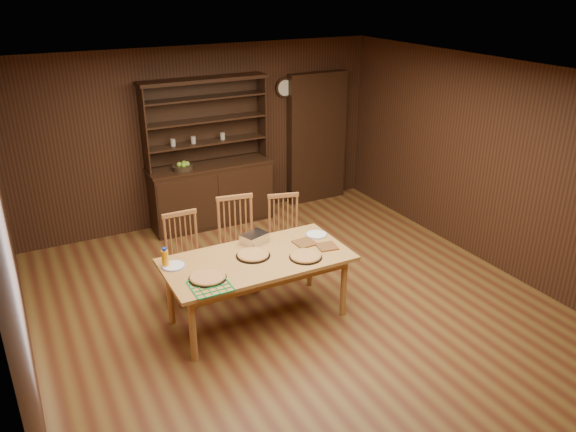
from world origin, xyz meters
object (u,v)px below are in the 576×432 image
dining_table (257,264)px  chair_center (238,239)px  chair_left (185,253)px  juice_bottle (165,258)px  chair_right (285,231)px  china_hutch (211,186)px

dining_table → chair_center: bearing=81.6°
chair_center → chair_left: bearing=-173.3°
chair_left → chair_center: size_ratio=0.92×
juice_bottle → chair_left: bearing=57.3°
chair_right → chair_center: bearing=-160.0°
china_hutch → chair_center: china_hutch is taller
chair_left → chair_right: bearing=1.7°
china_hutch → chair_left: china_hutch is taller
dining_table → chair_right: 1.17m
china_hutch → juice_bottle: 2.80m
dining_table → chair_right: chair_right is taller
chair_left → juice_bottle: bearing=-122.0°
chair_right → china_hutch: bearing=114.5°
china_hutch → chair_left: 2.10m
juice_bottle → dining_table: bearing=-16.2°
dining_table → juice_bottle: size_ratio=9.26×
chair_center → juice_bottle: 1.19m
chair_center → chair_right: (0.66, 0.06, -0.06)m
dining_table → chair_center: (0.12, 0.81, -0.08)m
dining_table → juice_bottle: bearing=163.8°
chair_right → juice_bottle: 1.82m
chair_left → chair_right: (1.31, 0.02, -0.01)m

